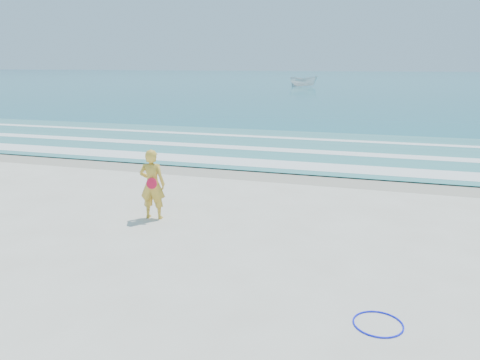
% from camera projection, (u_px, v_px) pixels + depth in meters
% --- Properties ---
extents(ground, '(400.00, 400.00, 0.00)m').
position_uv_depth(ground, '(145.00, 292.00, 7.80)').
color(ground, silver).
rests_on(ground, ground).
extents(wet_sand, '(400.00, 2.40, 0.00)m').
position_uv_depth(wet_sand, '(271.00, 173.00, 16.13)').
color(wet_sand, '#B2A893').
rests_on(wet_sand, ground).
extents(ocean, '(400.00, 190.00, 0.04)m').
position_uv_depth(ocean, '(371.00, 79.00, 105.06)').
color(ocean, '#19727F').
rests_on(ocean, ground).
extents(shallow, '(400.00, 10.00, 0.01)m').
position_uv_depth(shallow, '(297.00, 148.00, 20.76)').
color(shallow, '#59B7AD').
rests_on(shallow, ocean).
extents(foam_near, '(400.00, 1.40, 0.01)m').
position_uv_depth(foam_near, '(279.00, 164.00, 17.33)').
color(foam_near, white).
rests_on(foam_near, shallow).
extents(foam_mid, '(400.00, 0.90, 0.01)m').
position_uv_depth(foam_mid, '(294.00, 151.00, 20.01)').
color(foam_mid, white).
rests_on(foam_mid, shallow).
extents(foam_far, '(400.00, 0.60, 0.01)m').
position_uv_depth(foam_far, '(307.00, 139.00, 23.07)').
color(foam_far, white).
rests_on(foam_far, shallow).
extents(hoop, '(0.80, 0.80, 0.03)m').
position_uv_depth(hoop, '(378.00, 324.00, 6.83)').
color(hoop, '#0D18FA').
rests_on(hoop, ground).
extents(boat, '(4.44, 2.37, 1.63)m').
position_uv_depth(boat, '(304.00, 81.00, 72.80)').
color(boat, silver).
rests_on(boat, ocean).
extents(woman, '(0.67, 0.49, 1.72)m').
position_uv_depth(woman, '(152.00, 184.00, 11.30)').
color(woman, gold).
rests_on(woman, ground).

